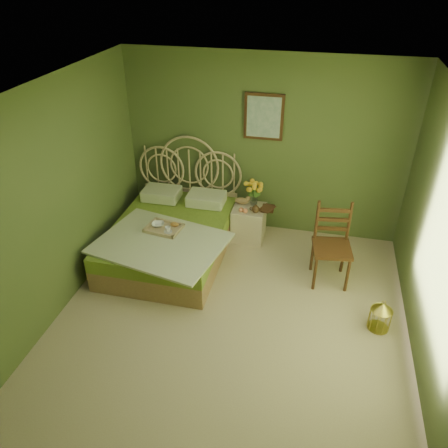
% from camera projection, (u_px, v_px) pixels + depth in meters
% --- Properties ---
extents(floor, '(4.50, 4.50, 0.00)m').
position_uv_depth(floor, '(228.00, 327.00, 5.00)').
color(floor, tan).
rests_on(floor, ground).
extents(ceiling, '(4.50, 4.50, 0.00)m').
position_uv_depth(ceiling, '(230.00, 100.00, 3.62)').
color(ceiling, silver).
rests_on(ceiling, wall_back).
extents(wall_back, '(4.00, 0.00, 4.00)m').
position_uv_depth(wall_back, '(264.00, 147.00, 6.17)').
color(wall_back, '#556334').
rests_on(wall_back, floor).
extents(wall_left, '(0.00, 4.50, 4.50)m').
position_uv_depth(wall_left, '(48.00, 209.00, 4.70)').
color(wall_left, '#556334').
rests_on(wall_left, floor).
extents(wall_right, '(0.00, 4.50, 4.50)m').
position_uv_depth(wall_right, '(446.00, 259.00, 3.93)').
color(wall_right, '#556334').
rests_on(wall_right, floor).
extents(wall_art, '(0.54, 0.04, 0.64)m').
position_uv_depth(wall_art, '(264.00, 117.00, 5.91)').
color(wall_art, '#3C2110').
rests_on(wall_art, wall_back).
extents(bed, '(1.77, 2.23, 1.38)m').
position_uv_depth(bed, '(171.00, 235.00, 6.08)').
color(bed, '#A68653').
rests_on(bed, floor).
extents(nightstand, '(0.46, 0.47, 0.94)m').
position_uv_depth(nightstand, '(249.00, 217.00, 6.40)').
color(nightstand, beige).
rests_on(nightstand, floor).
extents(chair, '(0.53, 0.53, 1.06)m').
position_uv_depth(chair, '(333.00, 239.00, 5.48)').
color(chair, '#3C2110').
rests_on(chair, floor).
extents(birdcage, '(0.24, 0.24, 0.36)m').
position_uv_depth(birdcage, '(380.00, 316.00, 4.89)').
color(birdcage, '#B29D39').
rests_on(birdcage, floor).
extents(book_lower, '(0.18, 0.24, 0.02)m').
position_uv_depth(book_lower, '(262.00, 208.00, 6.28)').
color(book_lower, '#381E0F').
rests_on(book_lower, nightstand).
extents(book_upper, '(0.25, 0.29, 0.02)m').
position_uv_depth(book_upper, '(262.00, 207.00, 6.27)').
color(book_upper, '#472819').
rests_on(book_upper, nightstand).
extents(cereal_bowl, '(0.20, 0.20, 0.04)m').
position_uv_depth(cereal_bowl, '(158.00, 225.00, 5.83)').
color(cereal_bowl, white).
rests_on(cereal_bowl, bed).
extents(coffee_cup, '(0.09, 0.09, 0.08)m').
position_uv_depth(coffee_cup, '(168.00, 229.00, 5.70)').
color(coffee_cup, white).
rests_on(coffee_cup, bed).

